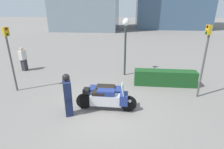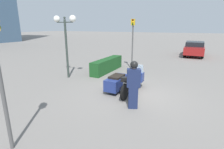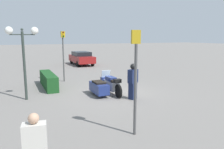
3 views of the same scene
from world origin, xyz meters
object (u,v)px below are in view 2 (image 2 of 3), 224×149
Objects in this scene: parked_car_background at (194,48)px; twin_lamp_post at (65,29)px; police_motorcycle at (125,81)px; officer_rider at (133,84)px; hedge_bush_curbside at (107,65)px; traffic_light_near at (133,37)px.

twin_lamp_post is at bearing 151.49° from parked_car_background.
police_motorcycle is at bearing 168.30° from parked_car_background.
officer_rider is at bearing 173.22° from parked_car_background.
officer_rider is at bearing -113.43° from twin_lamp_post.
police_motorcycle reaches higher than hedge_bush_curbside.
officer_rider is 5.45m from twin_lamp_post.
twin_lamp_post reaches higher than officer_rider.
parked_car_background reaches higher than hedge_bush_curbside.
hedge_bush_curbside is 0.96× the size of twin_lamp_post.
traffic_light_near reaches higher than police_motorcycle.
parked_car_background is at bearing -10.88° from police_motorcycle.
police_motorcycle is 1.77m from officer_rider.
traffic_light_near is (5.61, 2.11, 1.28)m from officer_rider.
traffic_light_near reaches higher than hedge_bush_curbside.
police_motorcycle is 0.59× the size of parked_car_background.
hedge_bush_curbside is 3.50m from twin_lamp_post.
parked_car_background is at bearing 147.37° from traffic_light_near.
twin_lamp_post is (0.60, 3.79, 2.25)m from police_motorcycle.
police_motorcycle is 3.73m from hedge_bush_curbside.
hedge_bush_curbside is at bearing -51.65° from traffic_light_near.
parked_car_background is (12.31, -2.45, 0.29)m from police_motorcycle.
parked_car_background is (9.46, -4.87, 0.33)m from hedge_bush_curbside.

